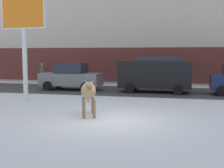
# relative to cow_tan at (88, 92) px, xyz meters

# --- Properties ---
(ground_plane) EXTENTS (120.00, 120.00, 0.00)m
(ground_plane) POSITION_rel_cow_tan_xyz_m (0.97, -0.53, -0.99)
(ground_plane) COLOR white
(road_strip) EXTENTS (60.00, 5.60, 0.01)m
(road_strip) POSITION_rel_cow_tan_xyz_m (0.97, 8.43, -0.99)
(road_strip) COLOR #423F3F
(road_strip) RESTS_ON ground
(building_facade) EXTENTS (44.00, 6.10, 13.00)m
(building_facade) POSITION_rel_cow_tan_xyz_m (0.97, 15.68, 5.49)
(building_facade) COLOR beige
(building_facade) RESTS_ON ground
(cow_tan) EXTENTS (1.03, 1.92, 1.54)m
(cow_tan) POSITION_rel_cow_tan_xyz_m (0.00, 0.00, 0.00)
(cow_tan) COLOR tan
(cow_tan) RESTS_ON ground
(billboard) EXTENTS (2.53, 0.45, 5.56)m
(billboard) POSITION_rel_cow_tan_xyz_m (-4.27, 2.69, 3.32)
(billboard) COLOR silver
(billboard) RESTS_ON ground
(car_grey_sedan) EXTENTS (4.24, 2.06, 1.84)m
(car_grey_sedan) POSITION_rel_cow_tan_xyz_m (-3.86, 8.16, -0.09)
(car_grey_sedan) COLOR slate
(car_grey_sedan) RESTS_ON ground
(car_black_van) EXTENTS (4.64, 2.21, 2.32)m
(car_black_van) POSITION_rel_cow_tan_xyz_m (1.95, 8.16, 0.25)
(car_black_van) COLOR black
(car_black_van) RESTS_ON ground
(pedestrian_near_billboard) EXTENTS (0.36, 0.24, 1.73)m
(pedestrian_near_billboard) POSITION_rel_cow_tan_xyz_m (-7.73, 11.55, -0.11)
(pedestrian_near_billboard) COLOR #282833
(pedestrian_near_billboard) RESTS_ON ground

